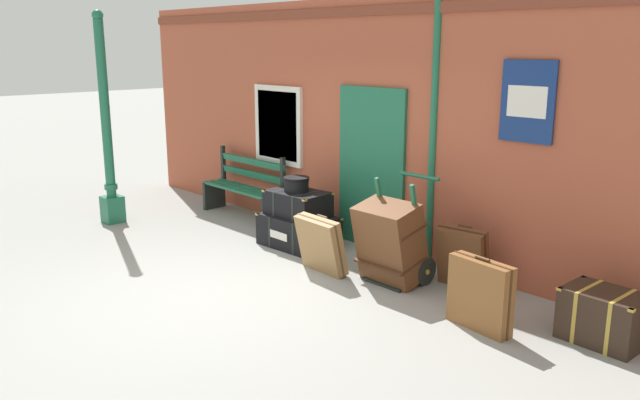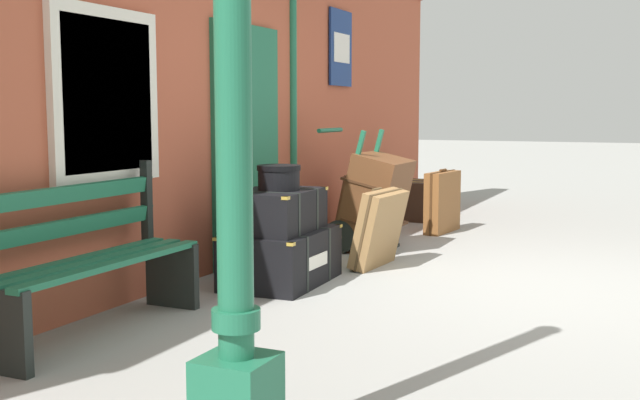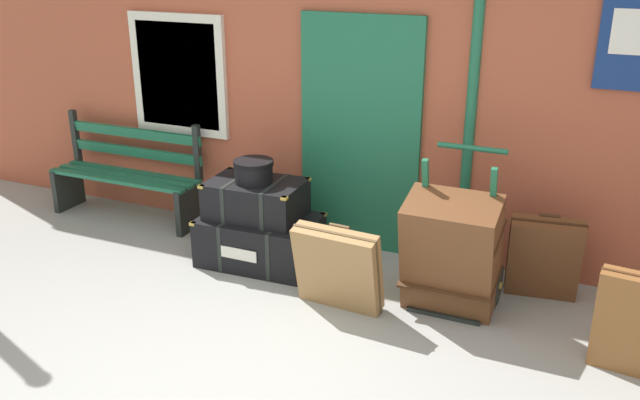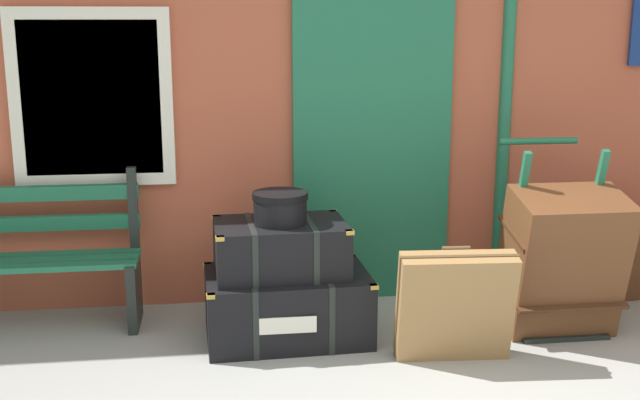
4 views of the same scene
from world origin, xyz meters
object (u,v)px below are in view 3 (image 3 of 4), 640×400
steamer_trunk_base (260,240)px  porters_trolley (455,268)px  round_hatbox (254,170)px  steamer_trunk_middle (256,199)px  platform_bench (128,175)px  large_brown_trunk (452,253)px  suitcase_charcoal (338,269)px  suitcase_oxblood (544,258)px

steamer_trunk_base → porters_trolley: size_ratio=0.88×
round_hatbox → steamer_trunk_middle: bearing=88.4°
platform_bench → large_brown_trunk: (3.44, -0.56, 0.03)m
large_brown_trunk → suitcase_charcoal: large_brown_trunk is taller
steamer_trunk_middle → platform_bench: bearing=167.1°
round_hatbox → suitcase_oxblood: (2.37, 0.34, -0.51)m
steamer_trunk_middle → porters_trolley: (1.75, 0.01, -0.31)m
steamer_trunk_middle → large_brown_trunk: bearing=-5.6°
suitcase_charcoal → steamer_trunk_middle: bearing=152.9°
platform_bench → round_hatbox: (1.69, -0.41, 0.41)m
steamer_trunk_middle → porters_trolley: size_ratio=0.71×
platform_bench → suitcase_charcoal: (2.66, -0.88, -0.11)m
steamer_trunk_middle → round_hatbox: (-0.00, -0.02, 0.27)m
steamer_trunk_base → porters_trolley: (1.71, 0.03, 0.06)m
round_hatbox → large_brown_trunk: bearing=-4.9°
steamer_trunk_base → suitcase_oxblood: (2.34, 0.34, 0.13)m
steamer_trunk_base → steamer_trunk_middle: 0.37m
steamer_trunk_base → large_brown_trunk: large_brown_trunk is taller
suitcase_charcoal → round_hatbox: bearing=154.0°
platform_bench → round_hatbox: 1.79m
large_brown_trunk → suitcase_oxblood: bearing=38.2°
steamer_trunk_middle → suitcase_charcoal: bearing=-27.1°
steamer_trunk_base → large_brown_trunk: 1.74m
steamer_trunk_base → suitcase_charcoal: bearing=-27.0°
platform_bench → steamer_trunk_base: bearing=-13.3°
porters_trolley → suitcase_charcoal: size_ratio=1.71×
porters_trolley → large_brown_trunk: size_ratio=1.24×
platform_bench → porters_trolley: porters_trolley is taller
steamer_trunk_middle → steamer_trunk_base: bearing=-28.8°
steamer_trunk_base → porters_trolley: porters_trolley is taller
large_brown_trunk → suitcase_oxblood: large_brown_trunk is taller
platform_bench → large_brown_trunk: bearing=-9.2°
suitcase_charcoal → suitcase_oxblood: size_ratio=0.98×
steamer_trunk_base → large_brown_trunk: (1.71, -0.15, 0.27)m
steamer_trunk_middle → large_brown_trunk: large_brown_trunk is taller
round_hatbox → large_brown_trunk: size_ratio=0.36×
large_brown_trunk → platform_bench: bearing=170.8°
platform_bench → porters_trolley: size_ratio=1.35×
porters_trolley → suitcase_charcoal: (-0.78, -0.50, 0.07)m
porters_trolley → suitcase_charcoal: bearing=-147.4°
platform_bench → suitcase_oxblood: size_ratio=2.28×
steamer_trunk_base → suitcase_charcoal: 1.05m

